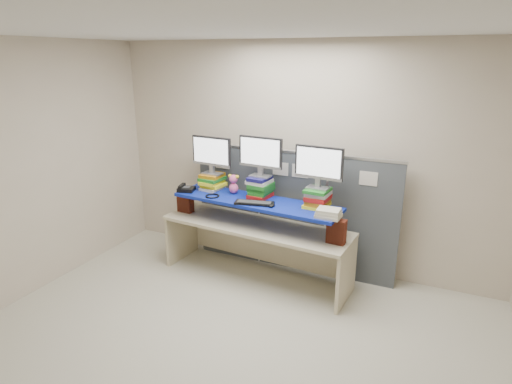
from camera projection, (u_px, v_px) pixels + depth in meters
The scene contains 18 objects.
room at pixel (221, 207), 3.56m from camera, with size 5.00×4.00×2.80m.
cubicle_partition at pixel (292, 211), 5.30m from camera, with size 2.60×0.06×1.53m.
desk at pixel (256, 235), 5.11m from camera, with size 2.34×0.84×0.70m.
brick_pier_left at pixel (185, 202), 5.44m from camera, with size 0.20×0.11×0.27m, color maroon.
brick_pier_right at pixel (336, 231), 4.52m from camera, with size 0.20×0.11×0.27m, color maroon.
blue_board at pixel (256, 202), 4.98m from camera, with size 2.01×0.50×0.04m, color navy.
book_stack_left at pixel (212, 181), 5.36m from camera, with size 0.28×0.32×0.20m.
book_stack_center at pixel (260, 187), 5.03m from camera, with size 0.28×0.32×0.26m.
book_stack_right at pixel (318, 198), 4.72m from camera, with size 0.27×0.32×0.22m.
monitor_left at pixel (212, 153), 5.25m from camera, with size 0.54×0.17×0.47m.
monitor_center at pixel (260, 154), 4.92m from camera, with size 0.54×0.17×0.47m.
monitor_right at pixel (319, 165), 4.60m from camera, with size 0.54×0.17×0.47m.
keyboard at pixel (254, 203), 4.84m from camera, with size 0.46×0.24×0.03m.
mouse at pixel (272, 205), 4.75m from camera, with size 0.06×0.11×0.03m, color black.
desk_phone at pixel (186, 189), 5.30m from camera, with size 0.23×0.22×0.08m.
headset at pixel (212, 196), 5.09m from camera, with size 0.17×0.17×0.02m, color black.
plush_toy at pixel (234, 184), 5.18m from camera, with size 0.14×0.10×0.24m.
binder_stack at pixel (329, 213), 4.44m from camera, with size 0.25×0.20×0.09m.
Camera 1 is at (1.65, -2.93, 2.61)m, focal length 30.00 mm.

